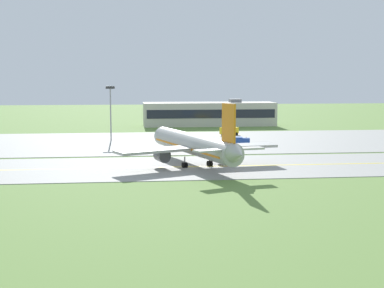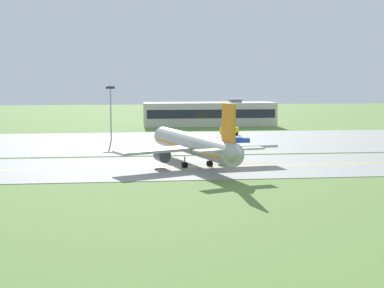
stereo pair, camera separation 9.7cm
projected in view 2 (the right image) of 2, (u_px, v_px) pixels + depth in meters
name	position (u px, v px, depth m)	size (l,w,h in m)	color
ground_plane	(185.00, 167.00, 105.94)	(500.00, 500.00, 0.00)	olive
taxiway_strip	(185.00, 167.00, 105.93)	(240.00, 28.00, 0.10)	gray
apron_pad	(207.00, 141.00, 148.49)	(140.00, 52.00, 0.10)	gray
taxiway_centreline	(185.00, 167.00, 105.92)	(220.00, 0.60, 0.01)	yellow
airplane_lead	(194.00, 145.00, 106.93)	(31.88, 38.87, 12.70)	#ADADA8
service_truck_baggage	(237.00, 141.00, 135.73)	(6.28, 3.19, 2.60)	#264CA5
service_truck_fuel	(229.00, 131.00, 163.22)	(6.09, 5.12, 2.60)	yellow
terminal_building	(210.00, 114.00, 197.26)	(46.54, 11.52, 9.44)	beige
apron_light_mast	(111.00, 106.00, 149.59)	(2.40, 0.50, 14.70)	gray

